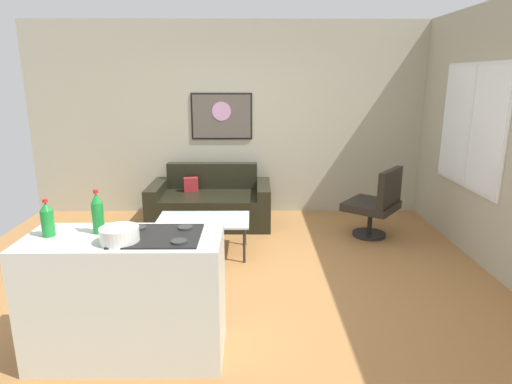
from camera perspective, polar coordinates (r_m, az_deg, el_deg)
name	(u,v)px	position (r m, az deg, el deg)	size (l,w,h in m)	color
ground	(244,282)	(4.57, -1.53, -11.70)	(6.40, 6.40, 0.04)	#A5703D
back_wall	(246,120)	(6.54, -1.25, 9.38)	(6.40, 0.05, 2.80)	#A9A68F
right_wall	(503,140)	(5.11, 29.51, 5.94)	(0.05, 6.40, 2.80)	#A9A38B
couch	(211,204)	(6.20, -5.94, -1.59)	(1.68, 0.91, 0.80)	black
coffee_table	(203,222)	(5.11, -6.89, -3.85)	(1.06, 0.63, 0.43)	silver
armchair	(377,203)	(5.78, 15.48, -1.44)	(0.84, 0.84, 0.91)	black
kitchen_counter	(128,296)	(3.41, -16.41, -12.92)	(1.39, 0.60, 0.96)	silver
soda_bottle	(47,220)	(3.39, -25.57, -3.26)	(0.09, 0.09, 0.27)	#1E8631
soda_bottle_2	(98,214)	(3.31, -19.95, -2.66)	(0.08, 0.08, 0.32)	#1E8631
mixing_bowl	(120,235)	(3.10, -17.37, -5.41)	(0.26, 0.26, 0.11)	silver
wall_painting	(222,116)	(6.51, -4.50, 9.82)	(0.89, 0.03, 0.67)	black
window	(471,126)	(5.61, 26.26, 7.67)	(0.03, 1.48, 1.42)	silver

